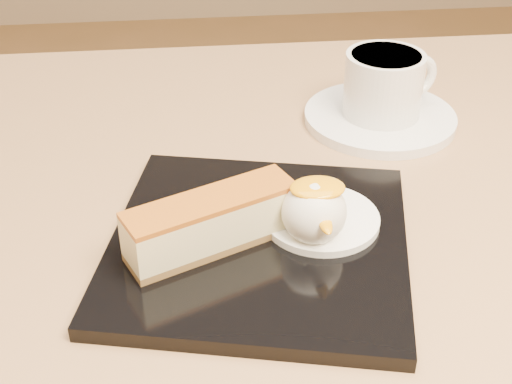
{
  "coord_description": "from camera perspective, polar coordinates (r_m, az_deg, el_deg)",
  "views": [
    {
      "loc": [
        -0.09,
        -0.43,
        1.06
      ],
      "look_at": [
        -0.04,
        0.01,
        0.76
      ],
      "focal_mm": 50.0,
      "sensor_mm": 36.0,
      "label": 1
    }
  ],
  "objects": [
    {
      "name": "saucer",
      "position": [
        0.72,
        9.87,
        5.88
      ],
      "size": [
        0.15,
        0.15,
        0.01
      ],
      "primitive_type": "cylinder",
      "color": "white",
      "rests_on": "table"
    },
    {
      "name": "ice_cream_scoop",
      "position": [
        0.52,
        4.66,
        -1.6
      ],
      "size": [
        0.05,
        0.05,
        0.05
      ],
      "primitive_type": "sphere",
      "color": "white",
      "rests_on": "cream_smear"
    },
    {
      "name": "coffee_cup",
      "position": [
        0.71,
        10.29,
        8.57
      ],
      "size": [
        0.1,
        0.08,
        0.06
      ],
      "rotation": [
        0.0,
        0.0,
        0.37
      ],
      "color": "white",
      "rests_on": "saucer"
    },
    {
      "name": "table",
      "position": [
        0.66,
        4.05,
        -14.52
      ],
      "size": [
        0.8,
        0.8,
        0.72
      ],
      "color": "black",
      "rests_on": "ground"
    },
    {
      "name": "cream_smear",
      "position": [
        0.55,
        5.23,
        -2.15
      ],
      "size": [
        0.09,
        0.09,
        0.01
      ],
      "primitive_type": "cylinder",
      "color": "white",
      "rests_on": "dessert_plate"
    },
    {
      "name": "dessert_plate",
      "position": [
        0.54,
        0.22,
        -4.19
      ],
      "size": [
        0.26,
        0.26,
        0.01
      ],
      "primitive_type": "cube",
      "rotation": [
        0.0,
        0.0,
        -0.23
      ],
      "color": "black",
      "rests_on": "table"
    },
    {
      "name": "mango_sauce",
      "position": [
        0.51,
        4.94,
        0.33
      ],
      "size": [
        0.04,
        0.03,
        0.01
      ],
      "primitive_type": "ellipsoid",
      "color": "#F99E07",
      "rests_on": "ice_cream_scoop"
    },
    {
      "name": "cheesecake",
      "position": [
        0.52,
        -3.58,
        -2.43
      ],
      "size": [
        0.13,
        0.08,
        0.04
      ],
      "rotation": [
        0.0,
        0.0,
        0.43
      ],
      "color": "brown",
      "rests_on": "dessert_plate"
    },
    {
      "name": "mint_sprig",
      "position": [
        0.57,
        1.88,
        -0.52
      ],
      "size": [
        0.04,
        0.03,
        0.0
      ],
      "color": "#2D8A33",
      "rests_on": "cream_smear"
    }
  ]
}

